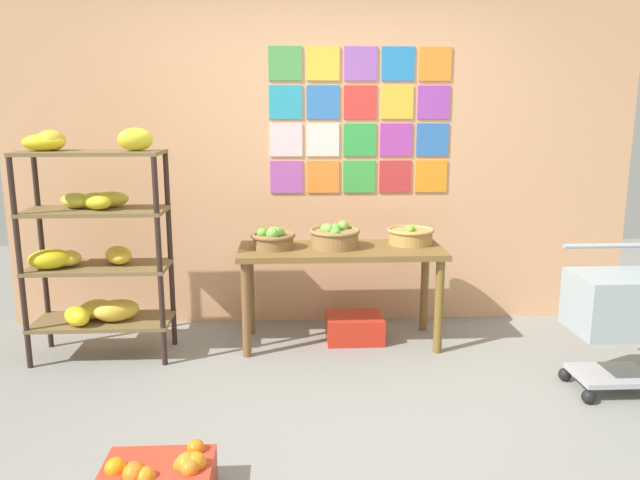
% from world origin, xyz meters
% --- Properties ---
extents(ground, '(9.50, 9.50, 0.00)m').
position_xyz_m(ground, '(0.00, 0.00, 0.00)').
color(ground, gray).
extents(back_wall_with_art, '(4.83, 0.07, 2.88)m').
position_xyz_m(back_wall_with_art, '(0.00, 1.78, 1.44)').
color(back_wall_with_art, '#E2A576').
rests_on(back_wall_with_art, ground).
extents(banana_shelf_unit, '(0.91, 0.43, 1.54)m').
position_xyz_m(banana_shelf_unit, '(-1.57, 1.09, 0.82)').
color(banana_shelf_unit, '#30201B').
rests_on(banana_shelf_unit, ground).
extents(display_table, '(1.44, 0.57, 0.70)m').
position_xyz_m(display_table, '(0.09, 1.25, 0.60)').
color(display_table, brown).
rests_on(display_table, ground).
extents(fruit_basket_right, '(0.31, 0.31, 0.16)m').
position_xyz_m(fruit_basket_right, '(-0.38, 1.26, 0.77)').
color(fruit_basket_right, olive).
rests_on(fruit_basket_right, display_table).
extents(fruit_basket_back_right, '(0.34, 0.34, 0.14)m').
position_xyz_m(fruit_basket_back_right, '(0.61, 1.36, 0.77)').
color(fruit_basket_back_right, '#B48A49').
rests_on(fruit_basket_back_right, display_table).
extents(fruit_basket_back_left, '(0.36, 0.36, 0.18)m').
position_xyz_m(fruit_basket_back_left, '(0.05, 1.27, 0.78)').
color(fruit_basket_back_left, olive).
rests_on(fruit_basket_back_left, display_table).
extents(produce_crate_under_table, '(0.41, 0.31, 0.19)m').
position_xyz_m(produce_crate_under_table, '(0.20, 1.28, 0.10)').
color(produce_crate_under_table, red).
rests_on(produce_crate_under_table, ground).
extents(orange_crate_foreground, '(0.47, 0.31, 0.22)m').
position_xyz_m(orange_crate_foreground, '(-0.84, -0.54, 0.10)').
color(orange_crate_foreground, red).
rests_on(orange_crate_foreground, ground).
extents(shopping_cart, '(0.51, 0.45, 0.85)m').
position_xyz_m(shopping_cart, '(1.64, 0.38, 0.51)').
color(shopping_cart, black).
rests_on(shopping_cart, ground).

